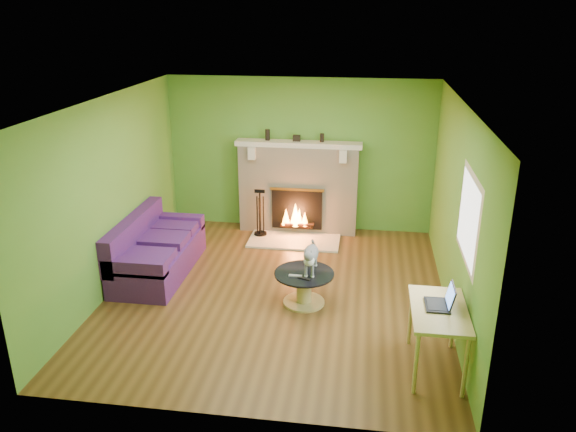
{
  "coord_description": "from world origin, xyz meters",
  "views": [
    {
      "loc": [
        1.12,
        -6.72,
        3.68
      ],
      "look_at": [
        0.1,
        0.4,
        0.98
      ],
      "focal_mm": 35.0,
      "sensor_mm": 36.0,
      "label": 1
    }
  ],
  "objects_px": {
    "desk": "(439,316)",
    "cat": "(311,257)",
    "sofa": "(155,251)",
    "coffee_table": "(304,286)"
  },
  "relations": [
    {
      "from": "desk",
      "to": "cat",
      "type": "distance_m",
      "value": 1.94
    },
    {
      "from": "sofa",
      "to": "desk",
      "type": "xyz_separation_m",
      "value": [
        3.81,
        -1.83,
        0.32
      ]
    },
    {
      "from": "sofa",
      "to": "desk",
      "type": "relative_size",
      "value": 1.9
    },
    {
      "from": "sofa",
      "to": "coffee_table",
      "type": "height_order",
      "value": "sofa"
    },
    {
      "from": "sofa",
      "to": "desk",
      "type": "bearing_deg",
      "value": -25.67
    },
    {
      "from": "sofa",
      "to": "cat",
      "type": "relative_size",
      "value": 2.82
    },
    {
      "from": "coffee_table",
      "to": "cat",
      "type": "relative_size",
      "value": 1.17
    },
    {
      "from": "coffee_table",
      "to": "desk",
      "type": "distance_m",
      "value": 2.01
    },
    {
      "from": "cat",
      "to": "sofa",
      "type": "bearing_deg",
      "value": 167.63
    },
    {
      "from": "coffee_table",
      "to": "desk",
      "type": "bearing_deg",
      "value": -38.17
    }
  ]
}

